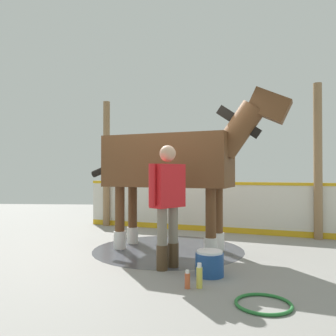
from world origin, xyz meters
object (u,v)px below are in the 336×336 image
bottle_shampoo (199,276)px  hose_coil (263,304)px  handler (168,198)px  wash_bucket (210,263)px  horse (175,163)px  bottle_spray (187,280)px

bottle_shampoo → hose_coil: 0.77m
handler → bottle_shampoo: 1.18m
wash_bucket → bottle_shampoo: size_ratio=1.28×
horse → bottle_spray: bearing=-65.6°
handler → hose_coil: size_ratio=2.97×
bottle_spray → horse: bearing=-173.2°
handler → hose_coil: (1.22, 1.00, -0.92)m
wash_bucket → bottle_shampoo: 0.48m
wash_bucket → bottle_shampoo: wash_bucket is taller
bottle_shampoo → bottle_spray: size_ratio=1.36×
bottle_shampoo → hose_coil: (0.47, 0.60, -0.11)m
horse → bottle_spray: horse is taller
wash_bucket → hose_coil: bearing=26.5°
wash_bucket → bottle_shampoo: (0.46, -0.14, -0.03)m
handler → bottle_shampoo: bearing=158.1°
horse → wash_bucket: 1.94m
bottle_spray → hose_coil: (0.44, 0.73, -0.07)m
handler → wash_bucket: bearing=-168.6°
handler → bottle_spray: (0.77, 0.27, -0.85)m
horse → handler: size_ratio=2.03×
bottle_shampoo → hose_coil: bottle_shampoo is taller
horse → hose_coil: horse is taller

